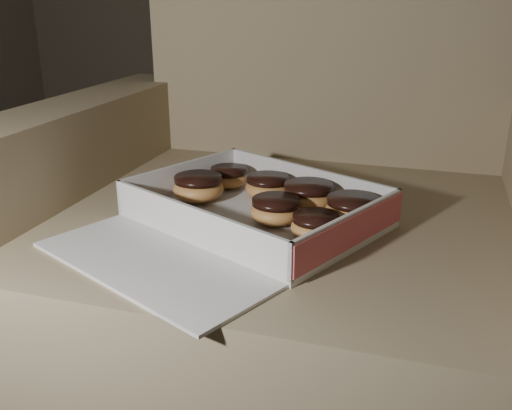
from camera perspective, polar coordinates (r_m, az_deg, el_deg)
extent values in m
cube|color=#8F825B|center=(1.08, 3.32, -11.44)|extent=(0.78, 0.78, 0.45)
cube|color=#8F825B|center=(1.26, 7.95, 17.67)|extent=(0.78, 0.15, 0.56)
cube|color=#8F825B|center=(1.20, -16.69, -4.71)|extent=(0.13, 0.78, 0.61)
cube|color=silver|center=(0.90, 0.00, -1.42)|extent=(0.44, 0.39, 0.01)
cube|color=silver|center=(0.99, 5.10, 2.36)|extent=(0.33, 0.16, 0.05)
cube|color=silver|center=(0.81, -6.25, -1.98)|extent=(0.33, 0.16, 0.05)
cube|color=silver|center=(1.01, -7.40, 2.71)|extent=(0.12, 0.25, 0.05)
cube|color=silver|center=(0.79, 9.45, -2.54)|extent=(0.12, 0.25, 0.05)
cube|color=#BE4C51|center=(0.79, 9.72, -2.63)|extent=(0.11, 0.24, 0.05)
cube|color=silver|center=(0.78, -10.39, -5.79)|extent=(0.38, 0.28, 0.01)
ellipsoid|color=#BC8841|center=(0.87, 2.00, -0.66)|extent=(0.08, 0.08, 0.04)
cylinder|color=black|center=(0.87, 2.02, 0.36)|extent=(0.07, 0.07, 0.01)
ellipsoid|color=#BC8841|center=(1.03, -2.72, 2.71)|extent=(0.07, 0.07, 0.03)
cylinder|color=black|center=(1.03, -2.73, 3.50)|extent=(0.07, 0.07, 0.01)
ellipsoid|color=#BC8841|center=(0.98, 1.17, 1.72)|extent=(0.08, 0.08, 0.04)
cylinder|color=black|center=(0.97, 1.18, 2.63)|extent=(0.07, 0.07, 0.01)
ellipsoid|color=#BC8841|center=(0.88, 9.65, -0.67)|extent=(0.09, 0.09, 0.04)
cylinder|color=black|center=(0.87, 9.72, 0.43)|extent=(0.08, 0.08, 0.01)
ellipsoid|color=#BC8841|center=(0.97, -5.78, 1.61)|extent=(0.09, 0.09, 0.04)
cylinder|color=black|center=(0.96, -5.82, 2.63)|extent=(0.08, 0.08, 0.01)
ellipsoid|color=#BC8841|center=(0.82, 5.97, -2.27)|extent=(0.07, 0.07, 0.03)
cylinder|color=black|center=(0.82, 6.01, -1.29)|extent=(0.07, 0.07, 0.01)
ellipsoid|color=#BC8841|center=(0.93, 5.27, 0.79)|extent=(0.09, 0.09, 0.04)
cylinder|color=black|center=(0.92, 5.30, 1.84)|extent=(0.08, 0.08, 0.01)
ellipsoid|color=black|center=(0.95, -9.08, -0.19)|extent=(0.01, 0.01, 0.00)
ellipsoid|color=black|center=(0.97, -9.46, 0.39)|extent=(0.01, 0.01, 0.00)
ellipsoid|color=black|center=(0.86, -4.55, -2.17)|extent=(0.01, 0.01, 0.00)
ellipsoid|color=black|center=(0.83, 0.83, -3.03)|extent=(0.01, 0.01, 0.00)
ellipsoid|color=black|center=(0.87, 1.50, -1.87)|extent=(0.01, 0.01, 0.00)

